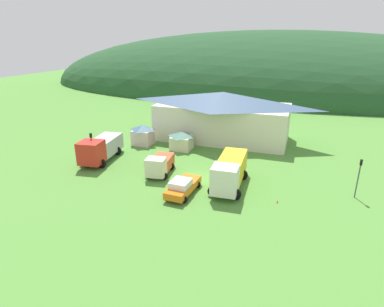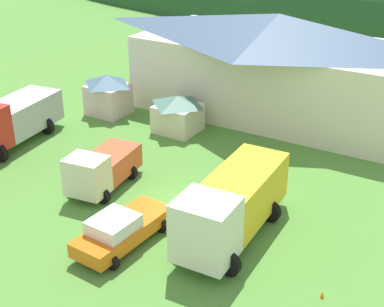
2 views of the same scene
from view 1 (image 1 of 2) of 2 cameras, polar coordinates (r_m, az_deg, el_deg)
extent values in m
plane|color=#518C38|center=(34.73, 1.03, -4.54)|extent=(200.00, 200.00, 0.00)
ellipsoid|color=#234C28|center=(98.58, 13.74, 11.17)|extent=(143.89, 60.00, 33.02)
cube|color=silver|center=(47.80, 5.48, 5.69)|extent=(19.04, 8.91, 5.26)
pyramid|color=#3D5675|center=(47.04, 5.63, 9.88)|extent=(20.57, 9.62, 1.84)
cube|color=beige|center=(43.43, -1.87, 1.93)|extent=(2.69, 2.59, 1.84)
pyramid|color=#4C7A6B|center=(43.05, -1.89, 3.50)|extent=(2.91, 2.80, 0.65)
cube|color=beige|center=(45.88, -8.82, 2.90)|extent=(2.67, 2.44, 2.15)
pyramid|color=#42667F|center=(45.48, -8.91, 4.65)|extent=(2.89, 2.64, 0.75)
cube|color=red|center=(38.87, -17.67, 0.20)|extent=(2.92, 2.82, 2.64)
cube|color=black|center=(38.59, -17.85, 0.95)|extent=(1.65, 2.16, 0.84)
cube|color=#B2B2B7|center=(42.09, -15.23, 1.50)|extent=(3.26, 5.32, 2.00)
cylinder|color=black|center=(38.80, -15.98, -1.75)|extent=(1.10, 0.30, 1.10)
cylinder|color=black|center=(39.88, -18.92, -1.47)|extent=(1.10, 0.30, 1.10)
cylinder|color=black|center=(42.55, -13.28, 0.46)|extent=(1.10, 0.30, 1.10)
cylinder|color=black|center=(43.54, -16.03, 0.66)|extent=(1.10, 0.30, 1.10)
cube|color=beige|center=(34.30, -6.51, -2.46)|extent=(2.24, 1.86, 1.99)
cube|color=black|center=(34.07, -6.58, -1.83)|extent=(1.26, 1.42, 0.64)
cube|color=#DB512D|center=(36.54, -5.33, -1.52)|extent=(2.45, 3.43, 1.34)
cylinder|color=black|center=(34.45, -5.07, -4.11)|extent=(0.80, 0.30, 0.80)
cylinder|color=black|center=(34.97, -7.81, -3.84)|extent=(0.80, 0.30, 0.80)
cylinder|color=black|center=(36.98, -3.79, -2.32)|extent=(0.80, 0.30, 0.80)
cylinder|color=black|center=(37.46, -6.36, -2.10)|extent=(0.80, 0.30, 0.80)
cube|color=silver|center=(30.07, 5.92, -4.76)|extent=(2.56, 2.32, 2.71)
cube|color=black|center=(29.72, 5.92, -3.80)|extent=(1.40, 1.82, 0.87)
cube|color=gold|center=(33.64, 7.18, -2.36)|extent=(2.72, 5.64, 2.34)
cylinder|color=black|center=(30.51, 7.83, -7.29)|extent=(1.10, 0.30, 1.10)
cylinder|color=black|center=(30.85, 3.85, -6.81)|extent=(1.10, 0.30, 1.10)
cylinder|color=black|center=(34.72, 9.09, -3.83)|extent=(1.10, 0.30, 1.10)
cylinder|color=black|center=(35.02, 5.60, -3.44)|extent=(1.10, 0.30, 1.10)
cube|color=orange|center=(31.30, -1.59, -6.06)|extent=(2.18, 5.12, 0.70)
cube|color=silver|center=(30.52, -2.07, -5.41)|extent=(1.86, 2.10, 0.62)
cylinder|color=black|center=(29.77, -1.46, -8.28)|extent=(0.68, 0.24, 0.68)
cylinder|color=black|center=(30.41, -4.36, -7.69)|extent=(0.68, 0.24, 0.68)
cylinder|color=black|center=(32.58, 0.99, -5.64)|extent=(0.68, 0.24, 0.68)
cylinder|color=black|center=(33.16, -1.69, -5.15)|extent=(0.68, 0.24, 0.68)
cylinder|color=#4C4C51|center=(39.70, -17.47, 0.38)|extent=(0.12, 0.12, 3.41)
cube|color=black|center=(39.11, -17.77, 3.11)|extent=(0.20, 0.24, 0.55)
sphere|color=yellow|center=(39.21, -17.66, 3.16)|extent=(0.14, 0.14, 0.14)
cylinder|color=#4C4C51|center=(33.97, 27.63, -4.49)|extent=(0.12, 0.12, 3.36)
cube|color=black|center=(33.28, 28.17, -1.42)|extent=(0.20, 0.24, 0.55)
sphere|color=yellow|center=(33.40, 28.15, -1.34)|extent=(0.14, 0.14, 0.14)
cone|color=orange|center=(30.94, 15.09, -8.59)|extent=(0.36, 0.36, 0.57)
camera|label=2|loc=(10.67, 38.45, 15.57)|focal=50.84mm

